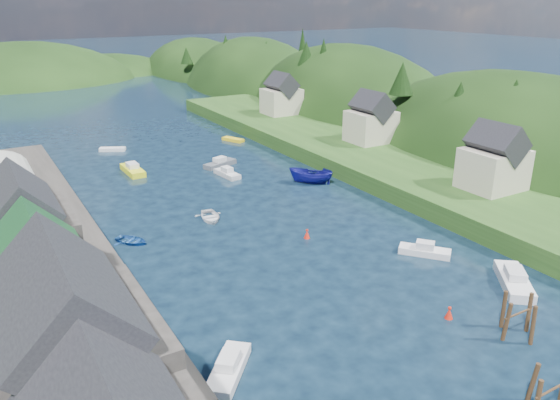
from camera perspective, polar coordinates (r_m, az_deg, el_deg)
ground at (r=79.62m, az=-8.05°, el=2.09°), size 600.00×600.00×0.00m
hillside_right at (r=124.37m, az=6.95°, el=5.31°), size 36.00×245.56×48.00m
far_hills at (r=199.59m, az=-21.70°, el=8.79°), size 103.00×68.00×44.00m
hill_trees at (r=90.46m, az=-11.92°, el=11.37°), size 89.90×149.10×12.84m
quay_left at (r=46.91m, az=-21.23°, el=-11.67°), size 12.00×110.00×2.00m
quayside_buildings at (r=32.04m, az=-21.74°, el=-14.94°), size 8.00×35.84×12.90m
boat_sheds at (r=62.35m, az=-26.67°, el=-0.09°), size 7.00×21.00×7.50m
terrace_right at (r=83.78m, az=10.66°, el=3.73°), size 16.00×120.00×2.40m
right_bank_cottages at (r=90.67m, az=8.87°, el=8.15°), size 9.00×59.24×8.41m
piling_cluster_near at (r=40.25m, az=26.33°, el=-18.01°), size 3.04×2.85×3.58m
piling_cluster_far at (r=47.01m, az=23.57°, el=-11.43°), size 3.18×2.97×3.89m
channel_buoy_near at (r=47.83m, az=17.25°, el=-11.22°), size 0.70×0.70×1.10m
channel_buoy_far at (r=59.87m, az=2.84°, el=-3.58°), size 0.70×0.70×1.10m
moored_boats at (r=55.87m, az=2.94°, el=-5.16°), size 34.07×88.57×2.44m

